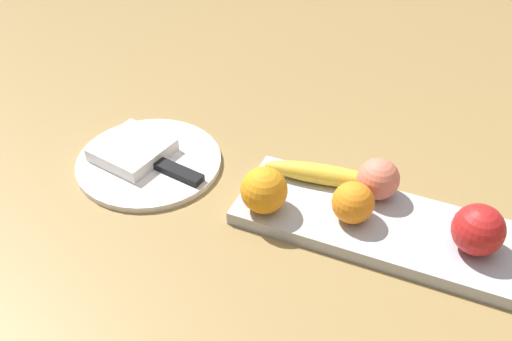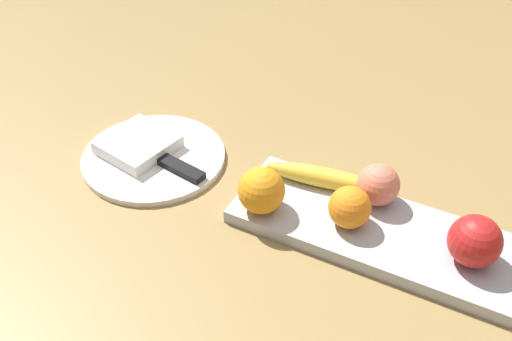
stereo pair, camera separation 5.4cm
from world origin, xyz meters
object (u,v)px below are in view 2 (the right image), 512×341
Objects in this scene: banana at (324,178)px; dinner_plate at (154,157)px; peach at (378,185)px; fruit_tray at (375,231)px; orange_near_apple at (350,207)px; folded_napkin at (138,145)px; apple at (475,241)px; orange_near_banana at (261,190)px; knife at (174,166)px.

dinner_plate is at bearing 0.67° from banana.
fruit_tray is at bearing 109.44° from peach.
dinner_plate is (0.36, -0.01, -0.05)m from orange_near_apple.
fruit_tray is at bearing 180.00° from folded_napkin.
peach is at bearing -172.08° from dinner_plate.
dinner_plate is (0.54, -0.00, -0.05)m from apple.
peach is (-0.02, -0.07, 0.00)m from orange_near_apple.
apple is at bearing 179.59° from dinner_plate.
banana is at bearing -171.45° from folded_napkin.
orange_near_banana is 0.18m from peach.
apple is at bearing -172.44° from orange_near_banana.
banana is 0.09m from orange_near_apple.
peach is 0.39m from dinner_plate.
dinner_plate is at bearing -10.79° from orange_near_banana.
folded_napkin is (0.57, -0.00, -0.04)m from apple.
orange_near_apple is 0.13m from orange_near_banana.
apple is 0.54m from dinner_plate.
orange_near_apple reaches higher than fruit_tray.
folded_napkin is (0.41, 0.05, -0.03)m from peach.
orange_near_apple is at bearing -166.50° from orange_near_banana.
knife is (0.31, -0.00, -0.04)m from orange_near_apple.
peach is at bearing -70.56° from fruit_tray.
orange_near_apple is 0.36m from dinner_plate.
peach reaches higher than fruit_tray.
banana is 0.79× the size of dinner_plate.
banana is at bearing -44.04° from orange_near_apple.
knife is (0.48, 0.01, -0.04)m from apple.
apple is 0.65× the size of folded_napkin.
orange_near_apple is (0.18, 0.01, -0.01)m from apple.
orange_near_banana reaches higher than fruit_tray.
folded_napkin is at bearing -0.39° from apple.
orange_near_banana is at bearing 170.45° from folded_napkin.
orange_near_apple is 0.31m from knife.
fruit_tray is 0.35m from knife.
fruit_tray is 0.14m from apple.
dinner_plate is 0.04m from folded_napkin.
dinner_plate is 1.36× the size of knife.
fruit_tray is 6.50× the size of peach.
fruit_tray is 6.75× the size of orange_near_apple.
orange_near_banana is 0.19m from knife.
folded_napkin reaches higher than dinner_plate.
banana is 1.71× the size of folded_napkin.
knife is (-0.08, 0.01, -0.01)m from folded_napkin.
fruit_tray is at bearing 145.91° from banana.
folded_napkin is at bearing 0.00° from dinner_plate.
peach reaches higher than dinner_plate.
peach reaches higher than banana.
fruit_tray is 0.07m from peach.
apple is (-0.14, 0.00, 0.05)m from fruit_tray.
apple is 0.31m from orange_near_banana.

